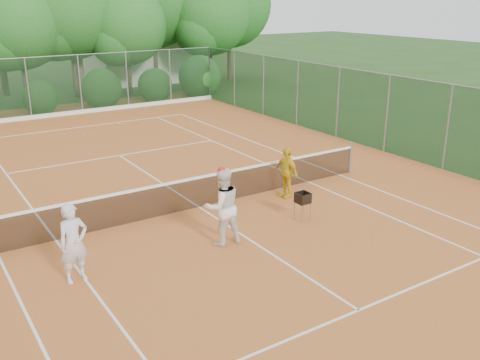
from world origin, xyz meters
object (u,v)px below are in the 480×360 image
ball_hopper (303,198)px  player_yellow (286,172)px  player_center_grp (222,206)px  player_white (74,243)px

ball_hopper → player_yellow: bearing=65.8°
ball_hopper → player_center_grp: bearing=-179.2°
player_yellow → player_white: bearing=-81.7°
player_yellow → ball_hopper: bearing=-27.9°
player_yellow → ball_hopper: (-0.71, -1.66, -0.17)m
player_white → player_center_grp: player_center_grp is taller
player_white → player_yellow: (6.90, 1.59, -0.09)m
player_center_grp → player_yellow: bearing=27.7°
player_white → player_center_grp: (3.59, -0.15, 0.11)m
player_center_grp → player_yellow: (3.31, 1.74, -0.20)m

